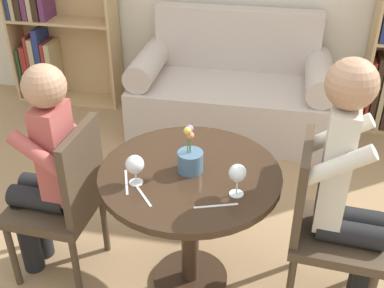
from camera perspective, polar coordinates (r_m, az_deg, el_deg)
The scene contains 14 objects.
ground_plane at distance 2.71m, azimuth -0.21°, elevation -15.75°, with size 16.00×16.00×0.00m, color tan.
round_table at distance 2.34m, azimuth -0.23°, elevation -6.47°, with size 0.86×0.86×0.71m.
couch at distance 3.94m, azimuth 4.70°, elevation 6.13°, with size 1.56×0.80×0.92m.
bookshelf_left at distance 4.49m, azimuth -16.68°, elevation 13.75°, with size 0.94×0.28×1.48m.
chair_left at distance 2.52m, azimuth -14.76°, elevation -6.12°, with size 0.44×0.44×0.90m.
chair_right at distance 2.38m, azimuth 15.24°, elevation -8.81°, with size 0.45×0.45×0.90m.
person_left at distance 2.48m, azimuth -17.03°, elevation -2.99°, with size 0.43×0.36×1.21m.
person_right at distance 2.26m, azimuth 18.10°, elevation -5.03°, with size 0.44×0.36×1.31m.
wine_glass_left at distance 2.13m, azimuth -6.80°, elevation -2.47°, with size 0.08×0.08×0.14m.
wine_glass_right at distance 2.05m, azimuth 5.42°, elevation -3.56°, with size 0.08×0.08×0.15m.
flower_vase at distance 2.21m, azimuth -0.20°, elevation -1.77°, with size 0.12×0.12×0.23m.
knife_left_setting at distance 2.04m, azimuth 2.86°, elevation -7.34°, with size 0.18×0.07×0.00m.
fork_left_setting at distance 2.19m, azimuth -7.78°, elevation -4.50°, with size 0.07×0.18×0.00m.
knife_right_setting at distance 2.11m, azimuth -5.90°, elevation -5.95°, with size 0.13×0.16×0.00m.
Camera 1 is at (0.36, -1.81, 1.99)m, focal length 45.00 mm.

